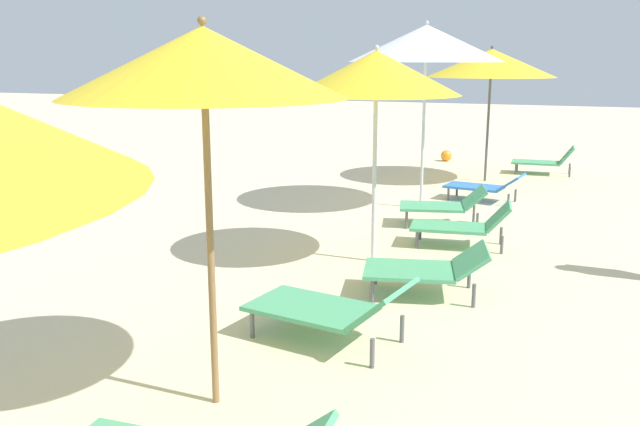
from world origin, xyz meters
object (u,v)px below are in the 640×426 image
at_px(lounger_fourth_inland, 427,268).
at_px(lounger_farthest_shoreside, 545,161).
at_px(lounger_fifth_shoreside, 485,186).
at_px(lounger_third_shoreside, 331,307).
at_px(umbrella_fifth, 426,43).
at_px(lounger_fourth_shoreside, 463,225).
at_px(lounger_fifth_inland, 444,204).
at_px(umbrella_fourth, 376,73).
at_px(umbrella_farthest, 491,63).
at_px(beach_ball, 446,156).
at_px(umbrella_third, 204,63).

bearing_deg(lounger_fourth_inland, lounger_farthest_shoreside, -108.18).
bearing_deg(lounger_farthest_shoreside, lounger_fifth_shoreside, 74.64).
height_order(lounger_third_shoreside, lounger_fifth_shoreside, lounger_third_shoreside).
bearing_deg(umbrella_fifth, lounger_fourth_inland, -76.12).
relative_size(lounger_fourth_shoreside, lounger_fifth_inland, 0.99).
xyz_separation_m(umbrella_fourth, umbrella_fifth, (-0.15, 3.17, 0.39)).
height_order(umbrella_fifth, umbrella_farthest, umbrella_fifth).
relative_size(umbrella_fourth, beach_ball, 9.70).
height_order(umbrella_third, beach_ball, umbrella_third).
relative_size(lounger_third_shoreside, lounger_fifth_shoreside, 1.10).
relative_size(lounger_third_shoreside, umbrella_fourth, 0.59).
relative_size(lounger_fourth_shoreside, umbrella_farthest, 0.50).
relative_size(umbrella_farthest, lounger_farthest_shoreside, 2.09).
bearing_deg(beach_ball, lounger_third_shoreside, -84.05).
height_order(umbrella_third, lounger_fifth_shoreside, umbrella_third).
xyz_separation_m(lounger_fifth_shoreside, umbrella_farthest, (-0.27, 2.03, 2.04)).
distance_m(lounger_fourth_shoreside, lounger_fifth_inland, 1.14).
bearing_deg(lounger_fifth_shoreside, lounger_farthest_shoreside, -94.77).
relative_size(lounger_third_shoreside, lounger_fifth_inland, 1.11).
bearing_deg(lounger_third_shoreside, lounger_fourth_shoreside, -89.41).
relative_size(lounger_third_shoreside, lounger_fourth_inland, 1.09).
bearing_deg(lounger_fifth_inland, lounger_farthest_shoreside, -115.79).
relative_size(lounger_fourth_inland, umbrella_farthest, 0.52).
distance_m(lounger_third_shoreside, umbrella_fifth, 6.07).
bearing_deg(lounger_fourth_inland, umbrella_third, 58.18).
xyz_separation_m(umbrella_third, umbrella_fifth, (-0.12, 6.89, 0.26)).
relative_size(lounger_fourth_inland, lounger_farthest_shoreside, 1.09).
bearing_deg(lounger_farthest_shoreside, lounger_third_shoreside, 81.24).
distance_m(lounger_fourth_shoreside, lounger_fourth_inland, 2.01).
height_order(lounger_fourth_shoreside, beach_ball, lounger_fourth_shoreside).
bearing_deg(lounger_fifth_shoreside, lounger_fourth_inland, 100.06).
distance_m(lounger_fourth_shoreside, beach_ball, 7.63).
height_order(lounger_fourth_inland, lounger_farthest_shoreside, lounger_farthest_shoreside).
bearing_deg(lounger_third_shoreside, lounger_farthest_shoreside, -87.47).
relative_size(umbrella_third, umbrella_fifth, 0.89).
bearing_deg(lounger_fifth_inland, lounger_fourth_inland, 83.91).
bearing_deg(umbrella_fifth, lounger_third_shoreside, -84.75).
bearing_deg(lounger_fifth_inland, lounger_fifth_shoreside, -112.87).
xyz_separation_m(lounger_third_shoreside, lounger_fourth_inland, (0.51, 1.45, -0.01)).
xyz_separation_m(lounger_third_shoreside, umbrella_fourth, (-0.37, 2.42, 1.92)).
distance_m(umbrella_third, lounger_fifth_inland, 6.18).
distance_m(umbrella_third, lounger_fourth_shoreside, 5.27).
xyz_separation_m(lounger_fourth_inland, umbrella_farthest, (-0.40, 7.08, 2.01)).
distance_m(lounger_fourth_inland, beach_ball, 9.60).
height_order(lounger_fourth_shoreside, umbrella_fifth, umbrella_fifth).
height_order(umbrella_fourth, umbrella_farthest, umbrella_farthest).
distance_m(umbrella_fourth, lounger_fifth_shoreside, 4.59).
bearing_deg(umbrella_fourth, beach_ball, 95.20).
height_order(umbrella_third, lounger_third_shoreside, umbrella_third).
distance_m(umbrella_fifth, beach_ball, 5.90).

